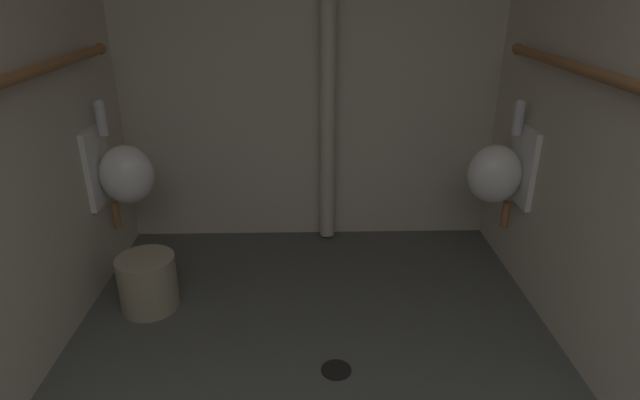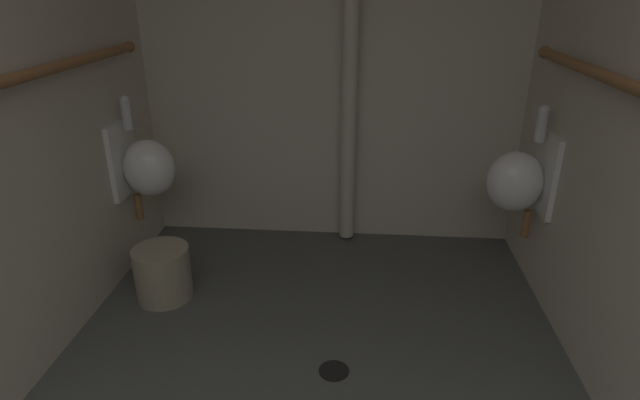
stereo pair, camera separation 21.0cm
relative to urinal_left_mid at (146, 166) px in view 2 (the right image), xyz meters
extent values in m
cube|color=beige|center=(1.06, 0.54, 0.61)|extent=(2.53, 0.06, 2.51)
ellipsoid|color=white|center=(0.02, 0.00, -0.01)|extent=(0.30, 0.26, 0.34)
cube|color=white|center=(-0.13, 0.00, 0.04)|extent=(0.03, 0.30, 0.44)
cylinder|color=silver|center=(-0.07, 0.00, 0.30)|extent=(0.06, 0.06, 0.16)
sphere|color=silver|center=(-0.07, 0.00, 0.38)|extent=(0.06, 0.06, 0.06)
cylinder|color=#936038|center=(-0.08, 0.00, -0.26)|extent=(0.04, 0.04, 0.16)
ellipsoid|color=white|center=(2.09, -0.05, -0.01)|extent=(0.30, 0.26, 0.34)
cube|color=white|center=(2.24, -0.05, 0.04)|extent=(0.03, 0.30, 0.44)
cylinder|color=silver|center=(2.18, -0.05, 0.30)|extent=(0.06, 0.06, 0.16)
sphere|color=silver|center=(2.18, -0.05, 0.38)|extent=(0.06, 0.06, 0.06)
cylinder|color=#936038|center=(2.19, -0.05, -0.26)|extent=(0.04, 0.04, 0.16)
sphere|color=#936038|center=(-0.09, 0.20, 0.65)|extent=(0.06, 0.06, 0.06)
sphere|color=#936038|center=(2.20, 0.15, 0.65)|extent=(0.06, 0.06, 0.06)
cylinder|color=beige|center=(1.17, 0.43, 0.61)|extent=(0.10, 0.10, 2.46)
cylinder|color=black|center=(1.16, -0.89, -0.64)|extent=(0.14, 0.14, 0.01)
cylinder|color=#9E937A|center=(0.18, -0.37, -0.49)|extent=(0.31, 0.31, 0.30)
camera|label=1|loc=(1.04, -2.73, 0.99)|focal=28.79mm
camera|label=2|loc=(1.25, -2.73, 0.99)|focal=28.79mm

